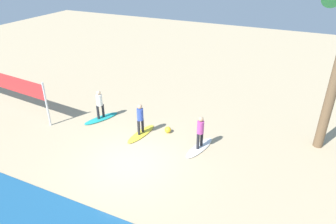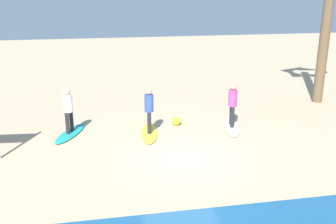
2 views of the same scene
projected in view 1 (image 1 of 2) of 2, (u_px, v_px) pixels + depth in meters
ground_plane at (131, 163)px, 13.73m from camera, size 60.00×60.00×0.00m
surfboard_white at (199, 148)px, 14.69m from camera, size 1.01×2.17×0.09m
surfer_white at (200, 130)px, 14.22m from camera, size 0.32×0.45×1.64m
surfboard_yellow at (141, 134)px, 15.80m from camera, size 0.83×2.16×0.09m
surfer_yellow at (140, 117)px, 15.34m from camera, size 0.32×0.46×1.64m
surfboard_teal at (101, 118)px, 17.26m from camera, size 1.34×2.15×0.09m
surfer_teal at (100, 102)px, 16.80m from camera, size 0.32×0.43×1.64m
beach_ball at (168, 130)px, 15.92m from camera, size 0.34×0.34×0.34m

